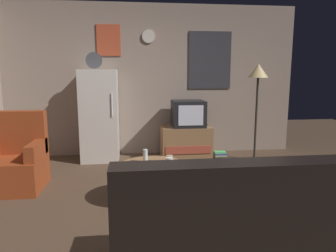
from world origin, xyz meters
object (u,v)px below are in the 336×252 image
object	(u,v)px
mug_ceramic_tan	(170,159)
couch	(237,237)
standing_lamp	(258,78)
mug_ceramic_white	(169,162)
fridge	(100,115)
armchair	(15,162)
book_stack	(220,155)
tv_stand	(186,142)
wine_glass	(145,156)
coffee_table	(153,183)
crt_tv	(188,113)

from	to	relation	value
mug_ceramic_tan	couch	xyz separation A→B (m)	(0.31, -1.40, -0.17)
standing_lamp	mug_ceramic_white	xyz separation A→B (m)	(-1.64, -1.61, -0.87)
fridge	armchair	xyz separation A→B (m)	(-0.93, -1.23, -0.42)
mug_ceramic_white	mug_ceramic_tan	xyz separation A→B (m)	(0.02, 0.09, 0.00)
couch	book_stack	size ratio (longest dim) A/B	8.19
tv_stand	standing_lamp	bearing A→B (deg)	-14.70
tv_stand	wine_glass	world-z (taller)	wine_glass
couch	wine_glass	bearing A→B (deg)	111.25
coffee_table	mug_ceramic_tan	size ratio (longest dim) A/B	8.00
coffee_table	couch	distance (m)	1.49
fridge	tv_stand	world-z (taller)	fridge
fridge	book_stack	bearing A→B (deg)	-3.71
crt_tv	mug_ceramic_tan	bearing A→B (deg)	-106.46
fridge	book_stack	xyz separation A→B (m)	(2.03, -0.13, -0.70)
mug_ceramic_white	wine_glass	bearing A→B (deg)	148.28
book_stack	crt_tv	bearing A→B (deg)	169.78
couch	mug_ceramic_white	bearing A→B (deg)	103.66
tv_stand	book_stack	size ratio (longest dim) A/B	4.05
book_stack	standing_lamp	bearing A→B (deg)	-19.89
tv_stand	standing_lamp	distance (m)	1.59
crt_tv	standing_lamp	distance (m)	1.27
crt_tv	book_stack	bearing A→B (deg)	-10.22
wine_glass	mug_ceramic_white	distance (m)	0.30
crt_tv	armchair	world-z (taller)	crt_tv
wine_glass	mug_ceramic_tan	world-z (taller)	wine_glass
standing_lamp	couch	size ratio (longest dim) A/B	0.94
mug_ceramic_white	mug_ceramic_tan	bearing A→B (deg)	79.95
mug_ceramic_tan	armchair	size ratio (longest dim) A/B	0.09
mug_ceramic_white	couch	size ratio (longest dim) A/B	0.05
tv_stand	armchair	xyz separation A→B (m)	(-2.38, -1.20, 0.07)
coffee_table	book_stack	size ratio (longest dim) A/B	3.47
crt_tv	wine_glass	xyz separation A→B (m)	(-0.81, -1.75, -0.25)
crt_tv	mug_ceramic_white	bearing A→B (deg)	-106.18
tv_stand	book_stack	bearing A→B (deg)	-9.66
mug_ceramic_white	mug_ceramic_tan	distance (m)	0.09
mug_ceramic_tan	book_stack	world-z (taller)	mug_ceramic_tan
standing_lamp	mug_ceramic_white	size ratio (longest dim) A/B	17.67
wine_glass	couch	distance (m)	1.60
tv_stand	crt_tv	xyz separation A→B (m)	(0.04, -0.00, 0.49)
crt_tv	couch	size ratio (longest dim) A/B	0.32
armchair	tv_stand	bearing A→B (deg)	26.75
coffee_table	couch	xyz separation A→B (m)	(0.50, -1.40, 0.09)
armchair	coffee_table	bearing A→B (deg)	-20.46
standing_lamp	mug_ceramic_tan	world-z (taller)	standing_lamp
crt_tv	couch	bearing A→B (deg)	-94.12
mug_ceramic_tan	coffee_table	bearing A→B (deg)	-178.25
tv_stand	coffee_table	size ratio (longest dim) A/B	1.17
fridge	mug_ceramic_tan	world-z (taller)	fridge
couch	book_stack	distance (m)	3.23
wine_glass	book_stack	distance (m)	2.18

